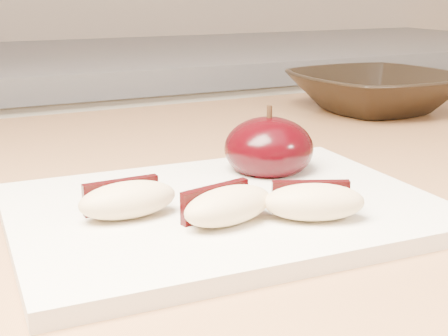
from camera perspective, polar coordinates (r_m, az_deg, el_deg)
name	(u,v)px	position (r m, az deg, el deg)	size (l,w,h in m)	color
back_cabinet	(30,291)	(1.33, -17.32, -10.68)	(2.40, 0.62, 0.94)	silver
cutting_board	(224,210)	(0.45, 0.00, -3.82)	(0.29, 0.22, 0.01)	white
apple_half	(269,148)	(0.52, 4.11, 1.81)	(0.09, 0.09, 0.06)	black
apple_wedge_a	(127,199)	(0.42, -8.85, -2.84)	(0.07, 0.03, 0.02)	beige
apple_wedge_b	(227,205)	(0.40, 0.27, -3.41)	(0.07, 0.05, 0.02)	beige
apple_wedge_c	(314,201)	(0.41, 8.20, -3.04)	(0.07, 0.06, 0.02)	beige
bowl	(375,92)	(0.85, 13.63, 6.80)	(0.21, 0.21, 0.05)	black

